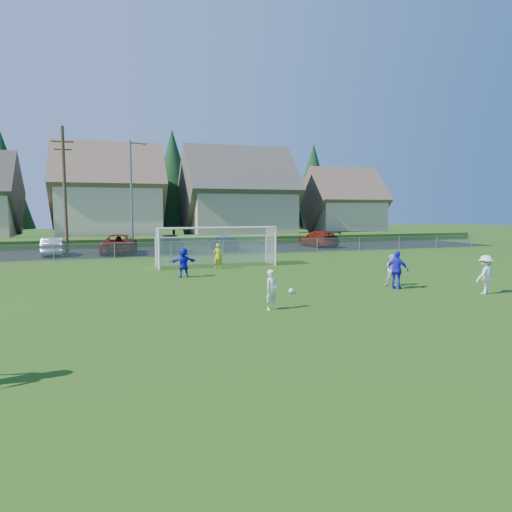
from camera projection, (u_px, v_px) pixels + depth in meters
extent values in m
plane|color=#193D0C|center=(340.00, 327.00, 13.78)|extent=(160.00, 160.00, 0.00)
plane|color=black|center=(185.00, 250.00, 39.73)|extent=(60.00, 60.00, 0.00)
cube|color=#1E420F|center=(173.00, 240.00, 46.77)|extent=(70.00, 6.00, 0.80)
sphere|color=white|center=(291.00, 291.00, 19.40)|extent=(0.22, 0.22, 0.22)
imported|color=white|center=(272.00, 290.00, 16.16)|extent=(0.62, 0.52, 1.43)
imported|color=white|center=(393.00, 270.00, 21.16)|extent=(0.90, 0.84, 1.47)
imported|color=white|center=(485.00, 275.00, 19.20)|extent=(1.18, 0.84, 1.65)
imported|color=#1916D6|center=(397.00, 270.00, 20.40)|extent=(0.96, 1.03, 1.70)
imported|color=#1916D6|center=(183.00, 262.00, 23.94)|extent=(1.48, 0.57, 1.56)
imported|color=#BDC417|center=(218.00, 256.00, 27.43)|extent=(0.65, 0.53, 1.53)
imported|color=#BCBCBC|center=(52.00, 247.00, 35.26)|extent=(1.73, 4.33, 1.40)
imported|color=#5C0C0A|center=(119.00, 244.00, 36.82)|extent=(3.24, 5.87, 1.56)
imported|color=black|center=(170.00, 243.00, 38.49)|extent=(2.39, 5.09, 1.43)
imported|color=#15164C|center=(224.00, 242.00, 40.35)|extent=(1.97, 4.21, 1.39)
imported|color=maroon|center=(318.00, 239.00, 43.84)|extent=(2.38, 5.36, 1.53)
cylinder|color=white|center=(159.00, 250.00, 26.66)|extent=(0.12, 0.12, 2.44)
cylinder|color=white|center=(276.00, 246.00, 28.96)|extent=(0.12, 0.12, 2.44)
cylinder|color=white|center=(220.00, 228.00, 27.69)|extent=(7.30, 0.12, 0.12)
cylinder|color=white|center=(156.00, 252.00, 28.39)|extent=(0.08, 0.08, 1.80)
cylinder|color=white|center=(266.00, 249.00, 30.69)|extent=(0.08, 0.08, 1.80)
cylinder|color=white|center=(213.00, 237.00, 29.45)|extent=(7.30, 0.08, 0.08)
cube|color=silver|center=(213.00, 251.00, 29.54)|extent=(7.30, 0.02, 1.80)
cube|color=silver|center=(157.00, 248.00, 27.51)|extent=(0.02, 1.80, 2.44)
cube|color=silver|center=(271.00, 245.00, 29.81)|extent=(0.02, 1.80, 2.44)
cube|color=silver|center=(216.00, 227.00, 28.54)|extent=(7.30, 1.80, 0.02)
cube|color=gray|center=(197.00, 241.00, 34.42)|extent=(52.00, 0.03, 0.03)
cube|color=gray|center=(197.00, 249.00, 34.48)|extent=(52.00, 0.02, 1.14)
cylinder|color=gray|center=(197.00, 249.00, 34.48)|extent=(0.06, 0.06, 1.20)
cylinder|color=gray|center=(472.00, 241.00, 42.67)|extent=(0.06, 0.06, 1.20)
cylinder|color=slate|center=(131.00, 198.00, 36.44)|extent=(0.18, 0.18, 9.00)
cylinder|color=slate|center=(136.00, 143.00, 36.16)|extent=(1.20, 0.12, 0.12)
cube|color=slate|center=(144.00, 144.00, 36.36)|extent=(0.36, 0.18, 0.12)
cylinder|color=#473321|center=(65.00, 191.00, 35.76)|extent=(0.26, 0.26, 10.00)
cube|color=#473321|center=(63.00, 142.00, 35.37)|extent=(1.60, 0.10, 0.10)
cube|color=#473321|center=(63.00, 150.00, 35.43)|extent=(1.30, 0.10, 0.10)
cube|color=#C6B58E|center=(109.00, 210.00, 52.11)|extent=(11.00, 9.00, 5.50)
pyramid|color=brown|center=(107.00, 141.00, 51.32)|extent=(12.10, 9.90, 4.96)
cube|color=tan|center=(238.00, 212.00, 55.91)|extent=(12.00, 10.00, 5.00)
pyramid|color=#4C473F|center=(238.00, 145.00, 55.10)|extent=(13.20, 11.00, 5.52)
cube|color=tan|center=(342.00, 215.00, 61.64)|extent=(9.00, 8.00, 4.00)
pyramid|color=brown|center=(343.00, 167.00, 60.98)|extent=(9.90, 8.80, 4.41)
cylinder|color=#382616|center=(6.00, 234.00, 55.23)|extent=(0.30, 0.30, 1.20)
cone|color=#143819|center=(3.00, 180.00, 54.57)|extent=(6.76, 6.76, 11.70)
cylinder|color=#382616|center=(93.00, 232.00, 59.32)|extent=(0.30, 0.30, 1.20)
cone|color=#143819|center=(92.00, 186.00, 58.71)|extent=(6.24, 6.24, 10.80)
cylinder|color=#382616|center=(174.00, 232.00, 59.64)|extent=(0.30, 0.30, 1.20)
cone|color=#143819|center=(173.00, 179.00, 58.94)|extent=(7.28, 7.28, 12.60)
cylinder|color=#382616|center=(242.00, 221.00, 64.54)|extent=(0.36, 0.36, 3.96)
sphere|color=#2B5B19|center=(242.00, 186.00, 64.05)|extent=(8.36, 8.36, 8.36)
cylinder|color=#382616|center=(313.00, 230.00, 65.95)|extent=(0.30, 0.30, 1.20)
cone|color=#143819|center=(313.00, 185.00, 65.29)|extent=(6.76, 6.76, 11.70)
cylinder|color=#382616|center=(358.00, 221.00, 69.29)|extent=(0.36, 0.36, 3.60)
sphere|color=#2B5B19|center=(358.00, 192.00, 68.84)|extent=(7.60, 7.60, 7.60)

